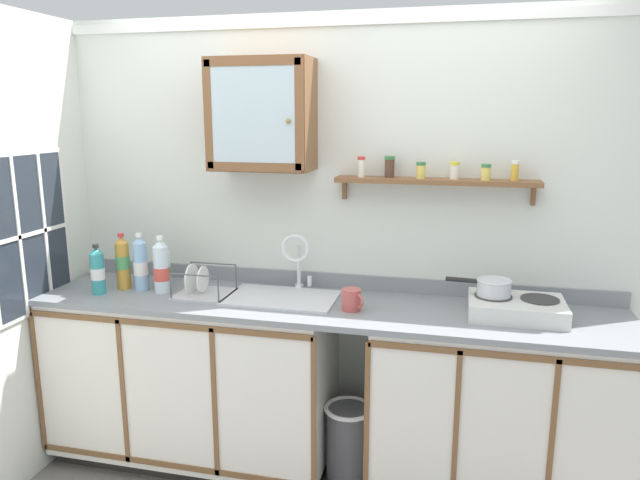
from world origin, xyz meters
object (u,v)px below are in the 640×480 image
bottle_opaque_white_2 (164,267)px  bottle_juice_amber_3 (123,263)px  mug (352,300)px  bottle_water_clear_1 (161,268)px  bottle_water_blue_0 (141,264)px  bottle_detergent_teal_4 (98,271)px  wall_cabinet (262,115)px  trash_bin (348,445)px  hot_plate_stove (516,308)px  sink (283,303)px  dish_rack (203,289)px  saucepan (493,287)px

bottle_opaque_white_2 → bottle_juice_amber_3: bottle_juice_amber_3 is taller
bottle_juice_amber_3 → mug: 1.28m
bottle_water_clear_1 → bottle_water_blue_0: bearing=173.7°
bottle_water_clear_1 → bottle_detergent_teal_4: bearing=-161.3°
wall_cabinet → trash_bin: wall_cabinet is taller
hot_plate_stove → mug: 0.77m
sink → bottle_juice_amber_3: 0.91m
bottle_detergent_teal_4 → dish_rack: 0.56m
saucepan → dish_rack: 1.47m
bottle_opaque_white_2 → mug: (1.09, -0.17, -0.05)m
bottle_water_clear_1 → bottle_opaque_white_2: bottle_water_clear_1 is taller
mug → bottle_juice_amber_3: bearing=176.9°
saucepan → bottle_water_blue_0: size_ratio=0.99×
saucepan → bottle_juice_amber_3: size_ratio=1.01×
bottle_juice_amber_3 → mug: size_ratio=2.56×
bottle_detergent_teal_4 → trash_bin: (1.34, 0.05, -0.85)m
bottle_juice_amber_3 → bottle_detergent_teal_4: bearing=-122.6°
dish_rack → trash_bin: (0.80, -0.05, -0.76)m
bottle_juice_amber_3 → wall_cabinet: (0.76, 0.16, 0.78)m
bottle_water_clear_1 → mug: bearing=-3.1°
bottle_water_blue_0 → sink: bearing=2.5°
bottle_water_blue_0 → wall_cabinet: wall_cabinet is taller
saucepan → bottle_opaque_white_2: bottle_opaque_white_2 is taller
bottle_opaque_white_2 → sink: bearing=-5.6°
dish_rack → wall_cabinet: bearing=30.7°
bottle_juice_amber_3 → mug: (1.27, -0.07, -0.09)m
saucepan → bottle_detergent_teal_4: size_ratio=1.15×
mug → bottle_detergent_teal_4: bearing=-177.9°
bottle_water_blue_0 → bottle_detergent_teal_4: bearing=-146.6°
bottle_opaque_white_2 → bottle_juice_amber_3: 0.22m
sink → bottle_water_blue_0: 0.81m
bottle_opaque_white_2 → mug: bottle_opaque_white_2 is taller
hot_plate_stove → sink: bearing=179.5°
bottle_detergent_teal_4 → mug: bottle_detergent_teal_4 is taller
saucepan → trash_bin: saucepan is taller
dish_rack → bottle_juice_amber_3: bearing=178.1°
bottle_detergent_teal_4 → wall_cabinet: (0.83, 0.27, 0.80)m
sink → hot_plate_stove: size_ratio=1.29×
hot_plate_stove → bottle_juice_amber_3: bearing=-179.3°
sink → mug: size_ratio=4.69×
dish_rack → bottle_water_clear_1: bearing=179.3°
bottle_water_blue_0 → wall_cabinet: size_ratio=0.55×
sink → hot_plate_stove: 1.15m
bottle_opaque_white_2 → dish_rack: bearing=-23.1°
saucepan → bottle_water_clear_1: size_ratio=1.01×
hot_plate_stove → trash_bin: 1.10m
sink → hot_plate_stove: bearing=-0.5°
bottle_juice_amber_3 → trash_bin: 1.54m
bottle_water_blue_0 → mug: bearing=-3.4°
hot_plate_stove → bottle_water_clear_1: 1.81m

